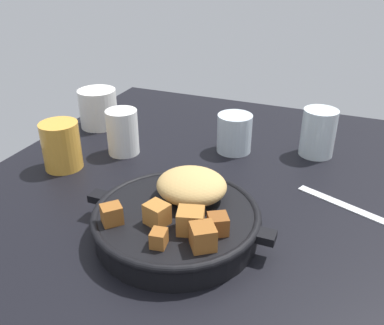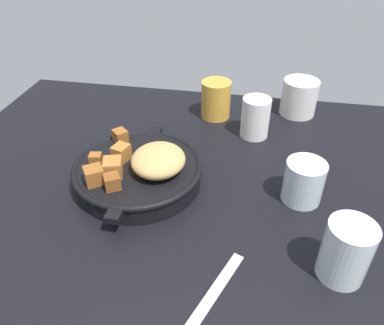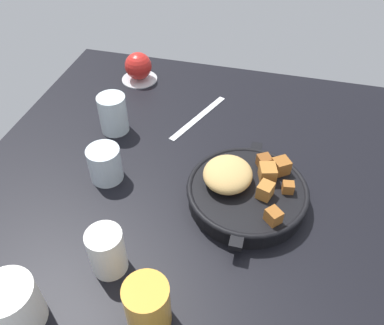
{
  "view_description": "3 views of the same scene",
  "coord_description": "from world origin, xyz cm",
  "px_view_note": "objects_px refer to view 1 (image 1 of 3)",
  "views": [
    {
      "loc": [
        15.38,
        -53.25,
        37.65
      ],
      "look_at": [
        -6.41,
        0.23,
        7.37
      ],
      "focal_mm": 39.11,
      "sensor_mm": 36.0,
      "label": 1
    },
    {
      "loc": [
        47.53,
        11.21,
        44.96
      ],
      "look_at": [
        -4.87,
        1.76,
        6.16
      ],
      "focal_mm": 34.92,
      "sensor_mm": 36.0,
      "label": 2
    },
    {
      "loc": [
        -59.52,
        -11.21,
        61.15
      ],
      "look_at": [
        -1.16,
        3.81,
        4.15
      ],
      "focal_mm": 37.13,
      "sensor_mm": 36.0,
      "label": 3
    }
  ],
  "objects_px": {
    "cast_iron_skillet": "(178,216)",
    "ceramic_mug_white": "(98,108)",
    "butter_knife": "(362,212)",
    "juice_glass_amber": "(61,146)",
    "water_glass_tall": "(318,133)",
    "white_creamer_pitcher": "(123,132)",
    "water_glass_short": "(234,133)"
  },
  "relations": [
    {
      "from": "ceramic_mug_white",
      "to": "water_glass_tall",
      "type": "relative_size",
      "value": 0.92
    },
    {
      "from": "cast_iron_skillet",
      "to": "ceramic_mug_white",
      "type": "distance_m",
      "value": 0.45
    },
    {
      "from": "ceramic_mug_white",
      "to": "juice_glass_amber",
      "type": "distance_m",
      "value": 0.2
    },
    {
      "from": "cast_iron_skillet",
      "to": "butter_knife",
      "type": "distance_m",
      "value": 0.29
    },
    {
      "from": "cast_iron_skillet",
      "to": "ceramic_mug_white",
      "type": "bearing_deg",
      "value": 137.72
    },
    {
      "from": "butter_knife",
      "to": "water_glass_tall",
      "type": "xyz_separation_m",
      "value": [
        -0.1,
        0.19,
        0.05
      ]
    },
    {
      "from": "water_glass_tall",
      "to": "cast_iron_skillet",
      "type": "bearing_deg",
      "value": -113.66
    },
    {
      "from": "butter_knife",
      "to": "water_glass_tall",
      "type": "distance_m",
      "value": 0.21
    },
    {
      "from": "ceramic_mug_white",
      "to": "water_glass_short",
      "type": "bearing_deg",
      "value": -1.38
    },
    {
      "from": "cast_iron_skillet",
      "to": "white_creamer_pitcher",
      "type": "height_order",
      "value": "white_creamer_pitcher"
    },
    {
      "from": "butter_knife",
      "to": "white_creamer_pitcher",
      "type": "xyz_separation_m",
      "value": [
        -0.46,
        0.05,
        0.04
      ]
    },
    {
      "from": "ceramic_mug_white",
      "to": "water_glass_short",
      "type": "distance_m",
      "value": 0.33
    },
    {
      "from": "cast_iron_skillet",
      "to": "water_glass_short",
      "type": "relative_size",
      "value": 3.68
    },
    {
      "from": "butter_knife",
      "to": "white_creamer_pitcher",
      "type": "bearing_deg",
      "value": -163.62
    },
    {
      "from": "white_creamer_pitcher",
      "to": "juice_glass_amber",
      "type": "xyz_separation_m",
      "value": [
        -0.07,
        -0.1,
        -0.0
      ]
    },
    {
      "from": "butter_knife",
      "to": "white_creamer_pitcher",
      "type": "height_order",
      "value": "white_creamer_pitcher"
    },
    {
      "from": "butter_knife",
      "to": "water_glass_short",
      "type": "distance_m",
      "value": 0.29
    },
    {
      "from": "cast_iron_skillet",
      "to": "butter_knife",
      "type": "xyz_separation_m",
      "value": [
        0.25,
        0.16,
        -0.03
      ]
    },
    {
      "from": "white_creamer_pitcher",
      "to": "water_glass_short",
      "type": "relative_size",
      "value": 1.17
    },
    {
      "from": "juice_glass_amber",
      "to": "water_glass_tall",
      "type": "bearing_deg",
      "value": 28.57
    },
    {
      "from": "butter_knife",
      "to": "ceramic_mug_white",
      "type": "height_order",
      "value": "ceramic_mug_white"
    },
    {
      "from": "water_glass_tall",
      "to": "butter_knife",
      "type": "bearing_deg",
      "value": -62.61
    },
    {
      "from": "ceramic_mug_white",
      "to": "juice_glass_amber",
      "type": "height_order",
      "value": "juice_glass_amber"
    },
    {
      "from": "butter_knife",
      "to": "juice_glass_amber",
      "type": "relative_size",
      "value": 2.46
    },
    {
      "from": "butter_knife",
      "to": "white_creamer_pitcher",
      "type": "relative_size",
      "value": 2.44
    },
    {
      "from": "cast_iron_skillet",
      "to": "water_glass_tall",
      "type": "xyz_separation_m",
      "value": [
        0.15,
        0.34,
        0.02
      ]
    },
    {
      "from": "juice_glass_amber",
      "to": "water_glass_short",
      "type": "distance_m",
      "value": 0.34
    },
    {
      "from": "butter_knife",
      "to": "juice_glass_amber",
      "type": "distance_m",
      "value": 0.53
    },
    {
      "from": "butter_knife",
      "to": "water_glass_short",
      "type": "relative_size",
      "value": 2.85
    },
    {
      "from": "water_glass_tall",
      "to": "ceramic_mug_white",
      "type": "bearing_deg",
      "value": -175.46
    },
    {
      "from": "butter_knife",
      "to": "water_glass_short",
      "type": "height_order",
      "value": "water_glass_short"
    },
    {
      "from": "cast_iron_skillet",
      "to": "water_glass_short",
      "type": "xyz_separation_m",
      "value": [
        -0.01,
        0.3,
        0.01
      ]
    }
  ]
}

